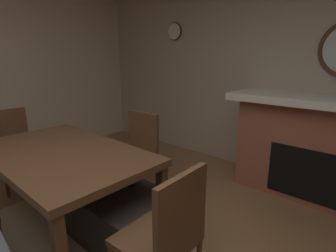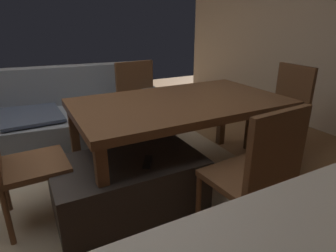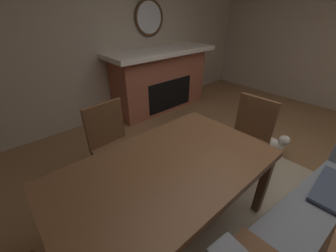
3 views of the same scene
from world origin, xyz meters
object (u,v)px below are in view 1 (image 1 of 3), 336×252
object	(u,v)px
dining_table	(62,158)
dining_chair_east	(13,144)
tv_remote	(125,185)
dining_chair_west	(167,232)
dining_chair_south	(137,148)
fireplace	(329,150)
wall_clock	(175,31)
ottoman_coffee_table	(124,217)

from	to	relation	value
dining_table	dining_chair_east	bearing A→B (deg)	-0.11
tv_remote	dining_chair_west	bearing A→B (deg)	-172.14
dining_chair_south	dining_chair_east	bearing A→B (deg)	35.61
fireplace	dining_chair_south	xyz separation A→B (m)	(1.70, 1.22, -0.05)
dining_chair_south	wall_clock	world-z (taller)	wall_clock
fireplace	dining_table	world-z (taller)	fireplace
fireplace	tv_remote	xyz separation A→B (m)	(1.23, 1.78, -0.14)
dining_chair_east	ottoman_coffee_table	bearing A→B (deg)	-173.15
ottoman_coffee_table	dining_chair_east	distance (m)	1.86
wall_clock	ottoman_coffee_table	bearing A→B (deg)	120.58
ottoman_coffee_table	dining_table	distance (m)	0.76
tv_remote	fireplace	bearing A→B (deg)	-94.32
fireplace	dining_chair_west	bearing A→B (deg)	78.41
dining_table	dining_chair_west	xyz separation A→B (m)	(-1.26, -0.00, -0.14)
dining_chair_south	fireplace	bearing A→B (deg)	-144.24
dining_chair_east	dining_chair_south	xyz separation A→B (m)	(-1.25, -0.90, 0.00)
dining_table	wall_clock	world-z (taller)	wall_clock
ottoman_coffee_table	dining_chair_east	size ratio (longest dim) A/B	1.13
ottoman_coffee_table	wall_clock	world-z (taller)	wall_clock
dining_table	dining_chair_south	distance (m)	0.91
fireplace	wall_clock	world-z (taller)	wall_clock
dining_chair_west	dining_chair_south	bearing A→B (deg)	-35.30
dining_chair_south	dining_chair_west	xyz separation A→B (m)	(-1.26, 0.89, 0.00)
fireplace	dining_table	bearing A→B (deg)	51.43
ottoman_coffee_table	dining_table	bearing A→B (deg)	21.49
fireplace	wall_clock	bearing A→B (deg)	-6.73
ottoman_coffee_table	dining_table	xyz separation A→B (m)	(0.56, 0.22, 0.46)
ottoman_coffee_table	wall_clock	size ratio (longest dim) A/B	3.83
wall_clock	dining_chair_west	bearing A→B (deg)	129.60
ottoman_coffee_table	dining_chair_south	size ratio (longest dim) A/B	1.13
dining_chair_east	dining_table	bearing A→B (deg)	179.89
tv_remote	dining_chair_east	distance (m)	1.75
fireplace	dining_chair_south	bearing A→B (deg)	35.76
dining_chair_west	wall_clock	world-z (taller)	wall_clock
tv_remote	dining_table	xyz separation A→B (m)	(0.46, 0.34, 0.23)
dining_table	dining_chair_south	bearing A→B (deg)	-89.60
dining_chair_west	wall_clock	distance (m)	3.42
dining_chair_west	wall_clock	xyz separation A→B (m)	(1.99, -2.40, 1.42)
dining_chair_east	dining_chair_west	xyz separation A→B (m)	(-2.51, -0.00, 0.00)
tv_remote	dining_table	world-z (taller)	dining_table
tv_remote	dining_chair_west	size ratio (longest dim) A/B	0.17
tv_remote	ottoman_coffee_table	bearing A→B (deg)	162.86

